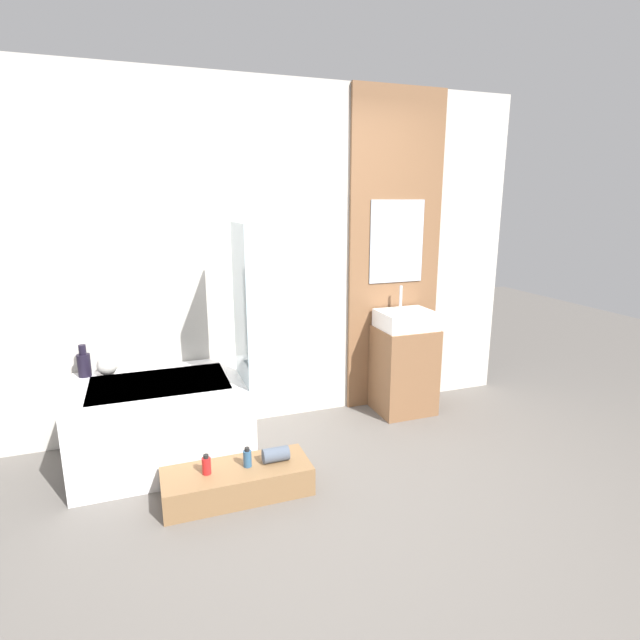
{
  "coord_description": "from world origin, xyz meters",
  "views": [
    {
      "loc": [
        -0.95,
        -2.15,
        1.75
      ],
      "look_at": [
        0.08,
        0.68,
        1.01
      ],
      "focal_mm": 28.0,
      "sensor_mm": 36.0,
      "label": 1
    }
  ],
  "objects_px": {
    "wooden_step_bench": "(237,481)",
    "bottle_soap_primary": "(206,465)",
    "vase_tall_dark": "(84,364)",
    "vase_round_light": "(107,365)",
    "sink": "(406,320)",
    "bottle_soap_secondary": "(247,458)",
    "bathtub": "(162,421)"
  },
  "relations": [
    {
      "from": "wooden_step_bench",
      "to": "sink",
      "type": "bearing_deg",
      "value": 26.07
    },
    {
      "from": "bottle_soap_primary",
      "to": "bottle_soap_secondary",
      "type": "height_order",
      "value": "same"
    },
    {
      "from": "bathtub",
      "to": "bottle_soap_secondary",
      "type": "height_order",
      "value": "bathtub"
    },
    {
      "from": "vase_tall_dark",
      "to": "vase_round_light",
      "type": "relative_size",
      "value": 1.63
    },
    {
      "from": "vase_round_light",
      "to": "bottle_soap_secondary",
      "type": "xyz_separation_m",
      "value": [
        0.78,
        -0.86,
        -0.4
      ]
    },
    {
      "from": "wooden_step_bench",
      "to": "sink",
      "type": "xyz_separation_m",
      "value": [
        1.55,
        0.76,
        0.7
      ]
    },
    {
      "from": "sink",
      "to": "bottle_soap_secondary",
      "type": "height_order",
      "value": "sink"
    },
    {
      "from": "sink",
      "to": "bottle_soap_primary",
      "type": "bearing_deg",
      "value": -156.28
    },
    {
      "from": "wooden_step_bench",
      "to": "bottle_soap_secondary",
      "type": "relative_size",
      "value": 7.15
    },
    {
      "from": "sink",
      "to": "vase_tall_dark",
      "type": "bearing_deg",
      "value": 176.97
    },
    {
      "from": "bathtub",
      "to": "bottle_soap_secondary",
      "type": "distance_m",
      "value": 0.75
    },
    {
      "from": "vase_tall_dark",
      "to": "bottle_soap_primary",
      "type": "height_order",
      "value": "vase_tall_dark"
    },
    {
      "from": "vase_tall_dark",
      "to": "bottle_soap_primary",
      "type": "bearing_deg",
      "value": -52.29
    },
    {
      "from": "bottle_soap_primary",
      "to": "vase_round_light",
      "type": "bearing_deg",
      "value": 122.06
    },
    {
      "from": "wooden_step_bench",
      "to": "bottle_soap_primary",
      "type": "bearing_deg",
      "value": 180.0
    },
    {
      "from": "bathtub",
      "to": "sink",
      "type": "distance_m",
      "value": 2.01
    },
    {
      "from": "bathtub",
      "to": "sink",
      "type": "xyz_separation_m",
      "value": [
        1.94,
        0.17,
        0.51
      ]
    },
    {
      "from": "bottle_soap_primary",
      "to": "bathtub",
      "type": "bearing_deg",
      "value": 110.1
    },
    {
      "from": "vase_tall_dark",
      "to": "bottle_soap_secondary",
      "type": "height_order",
      "value": "vase_tall_dark"
    },
    {
      "from": "bottle_soap_secondary",
      "to": "wooden_step_bench",
      "type": "bearing_deg",
      "value": 180.0
    },
    {
      "from": "bathtub",
      "to": "wooden_step_bench",
      "type": "distance_m",
      "value": 0.73
    },
    {
      "from": "bathtub",
      "to": "sink",
      "type": "height_order",
      "value": "sink"
    },
    {
      "from": "bathtub",
      "to": "vase_round_light",
      "type": "distance_m",
      "value": 0.55
    },
    {
      "from": "bathtub",
      "to": "vase_tall_dark",
      "type": "distance_m",
      "value": 0.67
    },
    {
      "from": "bottle_soap_secondary",
      "to": "vase_round_light",
      "type": "bearing_deg",
      "value": 132.24
    },
    {
      "from": "bathtub",
      "to": "vase_round_light",
      "type": "relative_size",
      "value": 8.27
    },
    {
      "from": "sink",
      "to": "vase_round_light",
      "type": "distance_m",
      "value": 2.27
    },
    {
      "from": "sink",
      "to": "vase_tall_dark",
      "type": "relative_size",
      "value": 1.96
    },
    {
      "from": "vase_tall_dark",
      "to": "bottle_soap_primary",
      "type": "xyz_separation_m",
      "value": [
        0.68,
        -0.89,
        -0.42
      ]
    },
    {
      "from": "vase_round_light",
      "to": "bottle_soap_primary",
      "type": "height_order",
      "value": "vase_round_light"
    },
    {
      "from": "sink",
      "to": "bottle_soap_secondary",
      "type": "bearing_deg",
      "value": -152.93
    },
    {
      "from": "wooden_step_bench",
      "to": "vase_round_light",
      "type": "relative_size",
      "value": 6.47
    }
  ]
}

